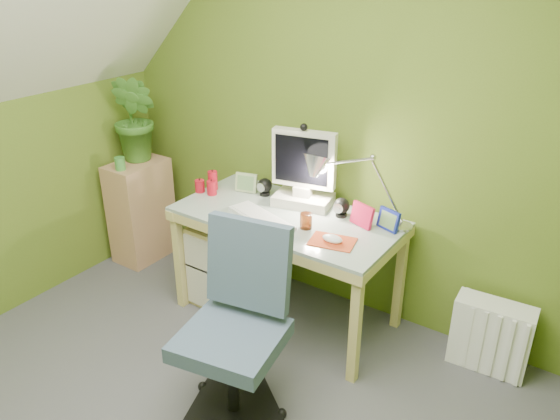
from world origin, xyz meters
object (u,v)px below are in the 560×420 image
Objects in this scene: desk at (286,267)px; monitor at (304,162)px; radiator at (491,336)px; desk_lamp at (375,174)px; task_chair at (231,338)px; side_ledge at (141,211)px; potted_plant at (136,119)px.

desk is 2.42× the size of monitor.
desk is 3.23× the size of radiator.
desk is at bearing -172.43° from radiator.
desk is at bearing -159.83° from desk_lamp.
desk_lamp reaches higher than task_chair.
side_ledge is 1.21× the size of potted_plant.
radiator is (2.47, 0.15, -0.85)m from potted_plant.
desk_lamp is 1.86m from side_ledge.
task_chair is at bearing -88.87° from monitor.
potted_plant is at bearing 139.09° from task_chair.
desk is 0.87m from task_chair.
task_chair is (0.24, -0.83, 0.12)m from desk.
radiator is at bearing 38.43° from task_chair.
potted_plant is 0.66× the size of task_chair.
potted_plant is at bearing 90.00° from side_ledge.
monitor is at bearing 4.41° from potted_plant.
desk is 1.76× the size of side_ledge.
monitor reaches higher than radiator.
desk is at bearing -102.37° from monitor.
task_chair is (-0.21, -1.01, -0.53)m from desk_lamp.
task_chair is (0.24, -1.01, -0.50)m from monitor.
monitor is 0.58× the size of task_chair.
desk is at bearing -3.55° from potted_plant.
monitor is at bearing 93.26° from task_chair.
desk is 1.21m from radiator.
desk is 1.47m from potted_plant.
potted_plant reaches higher than radiator.
desk_lamp reaches higher than monitor.
task_chair is at bearing -29.28° from side_ledge.
side_ledge is (-1.29, 0.03, 0.02)m from desk.
side_ledge is 0.79× the size of task_chair.
desk is 0.65m from monitor.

